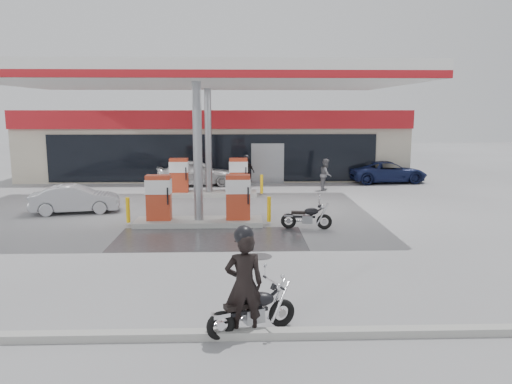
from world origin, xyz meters
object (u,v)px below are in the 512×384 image
main_motorcycle (254,312)px  parked_car_left (127,169)px  parked_car_right (387,172)px  hatchback_silver (75,199)px  parked_motorcycle (307,218)px  biker_walking (246,172)px  pump_island_far (209,181)px  biker_main (244,285)px  sedan_white (196,172)px  attendant (326,175)px  pump_island_near (199,205)px

main_motorcycle → parked_car_left: parked_car_left is taller
parked_car_left → parked_car_right: 15.02m
main_motorcycle → hatchback_silver: size_ratio=0.50×
hatchback_silver → parked_car_left: parked_car_left is taller
parked_motorcycle → biker_walking: bearing=109.8°
parked_car_left → pump_island_far: bearing=-158.8°
biker_main → parked_car_right: size_ratio=0.44×
sedan_white → parked_car_right: size_ratio=0.96×
main_motorcycle → biker_main: 0.58m
hatchback_silver → sedan_white: bearing=-41.5°
pump_island_far → parked_car_left: bearing=130.8°
main_motorcycle → parked_car_left: bearing=83.8°
parked_motorcycle → attendant: size_ratio=1.10×
pump_island_near → parked_motorcycle: (3.77, -0.80, -0.31)m
pump_island_near → biker_main: biker_main is taller
pump_island_far → biker_main: size_ratio=2.68×
main_motorcycle → pump_island_far: bearing=72.1°
biker_main → parked_motorcycle: 8.38m
pump_island_far → parked_motorcycle: 7.78m
pump_island_near → attendant: bearing=51.9°
pump_island_near → biker_walking: bearing=77.6°
sedan_white → hatchback_silver: (-4.15, -7.00, -0.16)m
pump_island_near → parked_car_right: bearing=45.8°
attendant → hatchback_silver: attendant is taller
pump_island_near → pump_island_far: bearing=90.0°
main_motorcycle → attendant: (4.11, 16.20, 0.39)m
pump_island_near → sedan_white: size_ratio=1.23×
pump_island_far → hatchback_silver: (-5.05, -3.80, -0.16)m
hatchback_silver → attendant: bearing=-75.2°
biker_main → parked_car_left: (-6.71, 20.86, -0.37)m
biker_main → sedan_white: 18.23m
attendant → parked_car_right: (3.90, 2.58, -0.19)m
main_motorcycle → parked_motorcycle: 8.24m
parked_car_left → parked_motorcycle: bearing=-164.6°
parked_motorcycle → parked_car_right: (5.95, 10.80, 0.20)m
parked_car_right → main_motorcycle: bearing=150.4°
hatchback_silver → parked_car_right: (14.76, 7.80, 0.05)m
parked_car_left → biker_main: bearing=178.3°
pump_island_near → hatchback_silver: 5.51m
pump_island_far → biker_main: (1.53, -14.86, 0.25)m
attendant → sedan_white: bearing=93.5°
parked_motorcycle → sedan_white: (-4.66, 10.00, 0.31)m
pump_island_near → pump_island_far: same height
pump_island_far → sedan_white: (-0.90, 3.20, 0.00)m
main_motorcycle → sedan_white: bearing=73.8°
main_motorcycle → biker_main: bearing=-179.0°
hatchback_silver → pump_island_near: bearing=-124.4°
sedan_white → hatchback_silver: 8.14m
pump_island_far → hatchback_silver: size_ratio=1.53×
attendant → biker_walking: 4.09m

